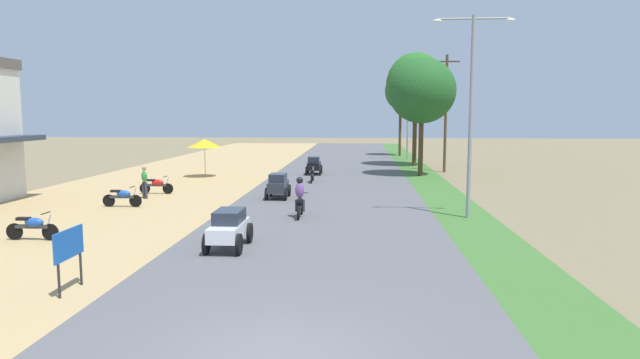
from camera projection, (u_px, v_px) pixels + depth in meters
name	position (u px, v px, depth m)	size (l,w,h in m)	color
parked_motorbike_nearest	(33.00, 226.00, 18.38)	(1.80, 0.54, 0.94)	black
parked_motorbike_second	(123.00, 196.00, 24.98)	(1.80, 0.54, 0.94)	black
parked_motorbike_third	(157.00, 185.00, 29.08)	(1.80, 0.54, 0.94)	black
street_signboard	(69.00, 248.00, 13.00)	(0.06, 1.30, 1.50)	#262628
vendor_umbrella	(205.00, 143.00, 36.70)	(2.20, 2.20, 2.52)	#99999E
pedestrian_on_shoulder	(144.00, 180.00, 27.41)	(0.43, 0.40, 1.62)	#33333D
median_tree_nearest	(422.00, 91.00, 36.96)	(4.50, 4.50, 7.91)	#4C351E
median_tree_second	(416.00, 86.00, 44.12)	(4.70, 4.70, 9.03)	#4C351E
median_tree_third	(401.00, 91.00, 54.77)	(3.09, 3.09, 8.31)	#4C351E
streetlamp_near	(471.00, 103.00, 21.90)	(3.16, 0.20, 8.00)	gray
streetlamp_mid	(408.00, 115.00, 50.53)	(3.16, 0.20, 7.04)	gray
streetlamp_far	(401.00, 108.00, 59.38)	(3.16, 0.20, 8.41)	gray
utility_pole_near	(446.00, 111.00, 40.01)	(1.80, 0.20, 8.46)	brown
car_sedan_white	(229.00, 227.00, 17.21)	(1.10, 2.26, 1.19)	silver
car_hatchback_charcoal	(278.00, 185.00, 27.44)	(1.04, 2.00, 1.23)	#282D33
car_hatchback_black	(314.00, 165.00, 38.30)	(1.04, 2.00, 1.23)	black
motorbike_foreground_rider	(300.00, 198.00, 22.33)	(0.54, 1.80, 1.66)	black
motorbike_ahead_second	(312.00, 174.00, 33.95)	(0.54, 1.80, 0.94)	black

